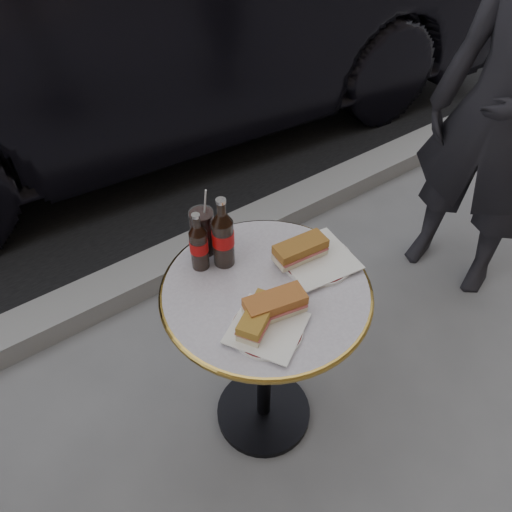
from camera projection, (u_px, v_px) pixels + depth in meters
ground at (263, 413)px, 1.95m from camera, size 80.00×80.00×0.00m
curb at (155, 271)px, 2.44m from camera, size 40.00×0.20×0.12m
bistro_table at (265, 360)px, 1.70m from camera, size 0.62×0.62×0.73m
plate_left at (267, 330)px, 1.33m from camera, size 0.25×0.25×0.01m
plate_right at (317, 260)px, 1.52m from camera, size 0.27×0.27×0.01m
sandwich_left_a at (258, 318)px, 1.32m from camera, size 0.16×0.14×0.05m
sandwich_left_b at (275, 306)px, 1.34m from camera, size 0.18×0.11×0.06m
sandwich_right at (300, 251)px, 1.50m from camera, size 0.17×0.09×0.06m
cola_bottle_left at (198, 241)px, 1.44m from camera, size 0.06×0.06×0.20m
cola_bottle_right at (223, 232)px, 1.44m from camera, size 0.07×0.07×0.24m
cola_glass at (203, 232)px, 1.50m from camera, size 0.08×0.08×0.15m
parked_car at (148, 10)px, 3.01m from camera, size 2.00×4.83×1.55m
pedestrian at (505, 115)px, 1.95m from camera, size 0.55×0.70×1.68m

